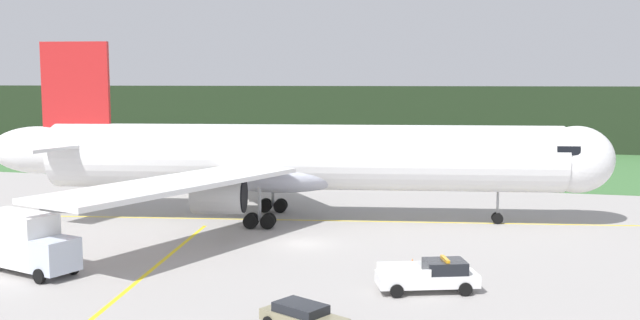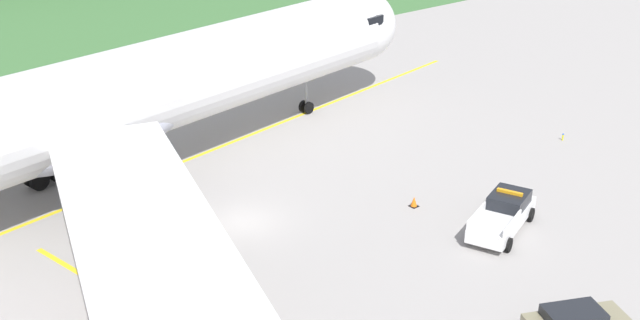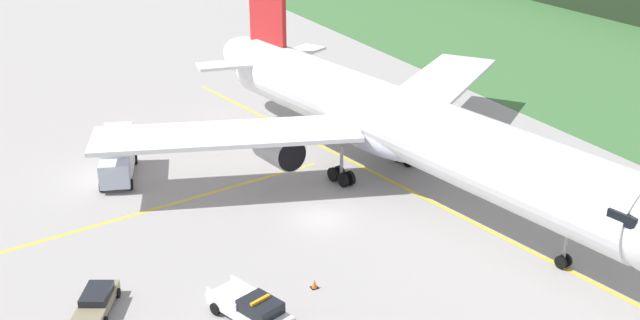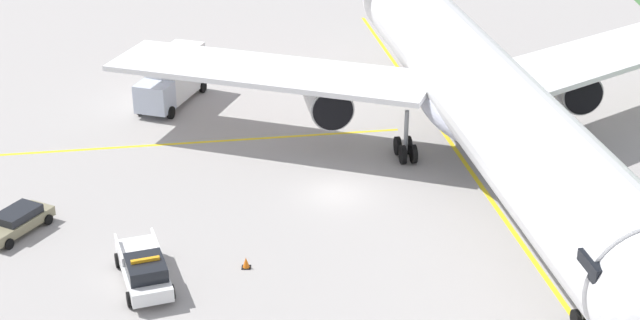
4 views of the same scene
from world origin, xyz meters
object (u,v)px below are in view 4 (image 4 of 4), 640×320
(catering_truck, at_px, (172,77))
(staff_car, at_px, (16,221))
(apron_cone, at_px, (246,263))
(ops_pickup_truck, at_px, (144,269))
(airliner, at_px, (477,92))

(catering_truck, bearing_deg, staff_car, -16.07)
(apron_cone, bearing_deg, catering_truck, -162.80)
(ops_pickup_truck, relative_size, apron_cone, 10.06)
(ops_pickup_truck, bearing_deg, apron_cone, 108.86)
(staff_car, bearing_deg, airliner, 107.37)
(airliner, xyz_separation_m, staff_car, (8.10, -25.90, -4.59))
(catering_truck, xyz_separation_m, staff_car, (19.64, -5.66, -1.24))
(staff_car, height_order, apron_cone, staff_car)
(airliner, bearing_deg, apron_cone, -48.20)
(staff_car, xyz_separation_m, apron_cone, (3.57, 12.84, -0.41))
(staff_car, bearing_deg, catering_truck, 163.93)
(airliner, distance_m, catering_truck, 23.53)
(airliner, height_order, catering_truck, airliner)
(catering_truck, bearing_deg, apron_cone, 17.20)
(ops_pickup_truck, distance_m, catering_truck, 25.01)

